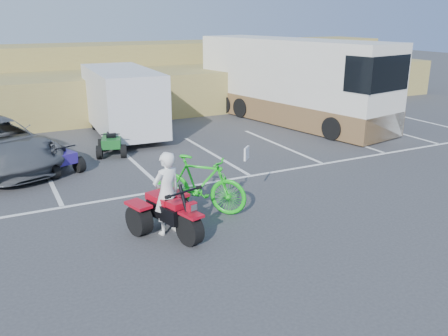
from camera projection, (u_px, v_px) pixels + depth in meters
name	position (u px, v px, depth m)	size (l,w,h in m)	color
ground	(201.00, 223.00, 10.91)	(100.00, 100.00, 0.00)	#37373A
parking_stripes	(173.00, 169.00, 14.74)	(28.00, 5.16, 0.01)	white
grass_embankment	(74.00, 81.00, 23.63)	(40.00, 8.50, 3.10)	olive
red_trike_atv	(172.00, 235.00, 10.33)	(1.34, 1.79, 1.16)	#AB091A
rider	(167.00, 193.00, 10.15)	(0.67, 0.44, 1.85)	white
green_dirt_bike	(200.00, 184.00, 11.37)	(0.66, 2.33, 1.40)	#14BF19
cargo_trailer	(123.00, 100.00, 18.64)	(2.46, 5.63, 2.58)	silver
rv_motorhome	(291.00, 87.00, 21.05)	(4.41, 10.17, 3.55)	silver
quad_atv_blue	(59.00, 172.00, 14.47)	(1.04, 1.39, 0.91)	navy
quad_atv_green	(113.00, 155.00, 16.29)	(0.98, 1.31, 0.86)	#145A1F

